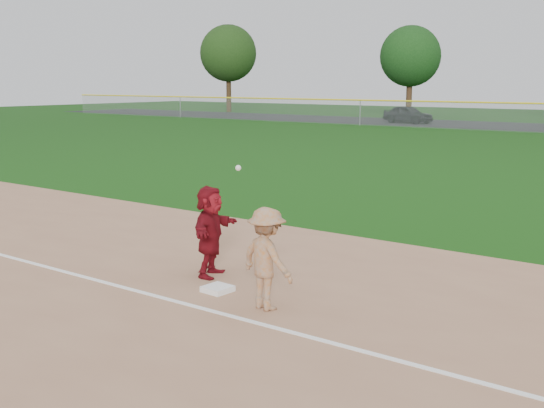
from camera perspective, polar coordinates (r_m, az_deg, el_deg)
The scene contains 8 objects.
ground at distance 11.55m, azimuth -4.50°, elevation -7.43°, with size 160.00×160.00×0.00m, color #12430C.
foul_line at distance 10.99m, azimuth -7.28°, elevation -8.28°, with size 60.00×0.10×0.01m, color white.
first_base at distance 11.54m, azimuth -4.57°, elevation -7.09°, with size 0.43×0.43×0.10m, color white.
base_runner at distance 12.28m, azimuth -5.19°, elevation -2.27°, with size 1.53×0.49×1.65m, color maroon.
car_left at distance 59.02m, azimuth 11.30°, elevation 7.38°, with size 1.74×4.33×1.48m, color black.
first_base_play at distance 10.48m, azimuth -0.44°, elevation -4.59°, with size 1.17×0.79×2.20m.
tree_0 at distance 79.18m, azimuth -3.68°, elevation 12.46°, with size 6.40×6.40×9.81m.
tree_1 at distance 67.93m, azimuth 11.51°, elevation 12.01°, with size 5.80×5.80×8.75m.
Camera 1 is at (7.29, -8.24, 3.50)m, focal length 45.00 mm.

